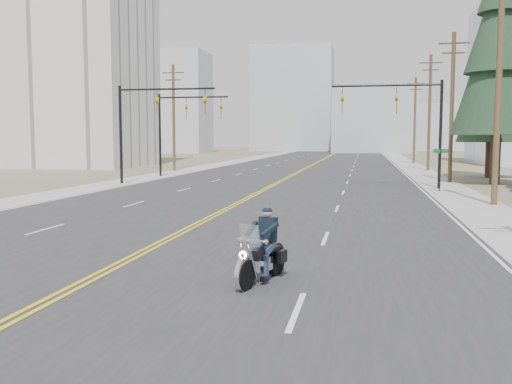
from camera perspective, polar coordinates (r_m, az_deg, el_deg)
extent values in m
cube|color=#303033|center=(76.80, 6.14, 2.95)|extent=(20.00, 200.00, 0.01)
cube|color=#A5A5A0|center=(78.57, -2.26, 3.03)|extent=(3.00, 200.00, 0.01)
cube|color=#A5A5A0|center=(76.73, 14.74, 2.80)|extent=(3.00, 200.00, 0.01)
cylinder|color=black|center=(42.15, -13.38, 5.56)|extent=(0.20, 0.20, 7.00)
cylinder|color=black|center=(40.99, -8.94, 10.13)|extent=(7.00, 0.14, 0.14)
imported|color=#BF8C0C|center=(41.18, -9.86, 9.19)|extent=(0.21, 0.26, 1.30)
imported|color=#BF8C0C|center=(40.09, -5.11, 9.35)|extent=(0.21, 0.26, 1.30)
cylinder|color=black|center=(38.77, 17.96, 5.47)|extent=(0.20, 0.20, 7.00)
cylinder|color=black|center=(38.65, 12.86, 10.35)|extent=(7.00, 0.14, 0.14)
imported|color=#BF8C0C|center=(38.63, 13.89, 9.36)|extent=(0.21, 0.26, 1.30)
imported|color=#BF8C0C|center=(38.61, 8.63, 9.46)|extent=(0.21, 0.26, 1.30)
cylinder|color=black|center=(49.56, -9.58, 5.60)|extent=(0.20, 0.20, 7.00)
cylinder|color=black|center=(48.72, -6.29, 9.41)|extent=(6.00, 0.14, 0.14)
imported|color=#BF8C0C|center=(48.86, -6.96, 8.63)|extent=(0.21, 0.26, 1.30)
imported|color=#BF8C0C|center=(48.03, -3.51, 8.71)|extent=(0.21, 0.26, 1.30)
cylinder|color=black|center=(36.82, 17.94, 2.06)|extent=(0.06, 0.06, 2.60)
cube|color=#0C5926|center=(36.77, 17.99, 3.93)|extent=(0.90, 0.03, 0.25)
cylinder|color=brown|center=(30.24, 23.09, 9.66)|extent=(0.30, 0.30, 11.50)
cylinder|color=brown|center=(44.97, 19.00, 7.95)|extent=(0.30, 0.30, 11.00)
cube|color=brown|center=(45.45, 19.18, 13.88)|extent=(2.20, 0.12, 0.12)
cube|color=brown|center=(45.35, 19.16, 13.00)|extent=(1.60, 0.12, 0.12)
cylinder|color=brown|center=(59.86, 16.96, 7.55)|extent=(0.30, 0.30, 11.50)
cube|color=brown|center=(60.27, 17.09, 12.26)|extent=(2.20, 0.12, 0.12)
cube|color=brown|center=(60.18, 17.07, 11.60)|extent=(1.60, 0.12, 0.12)
cylinder|color=brown|center=(76.77, 15.59, 6.88)|extent=(0.30, 0.30, 11.00)
cube|color=brown|center=(77.05, 15.68, 10.38)|extent=(2.20, 0.12, 0.12)
cube|color=brown|center=(76.99, 15.67, 9.86)|extent=(1.60, 0.12, 0.12)
cylinder|color=brown|center=(57.64, -8.24, 7.32)|extent=(0.30, 0.30, 10.50)
cube|color=brown|center=(57.96, -8.30, 11.72)|extent=(2.20, 0.12, 0.12)
cube|color=brown|center=(57.88, -8.29, 11.03)|extent=(1.60, 0.12, 0.12)
cube|color=silver|center=(71.32, -18.68, 14.60)|extent=(18.00, 14.00, 30.00)
cube|color=#B7BCC6|center=(128.51, -8.04, 8.82)|extent=(14.00, 12.00, 22.00)
cube|color=#ADB2B7|center=(131.54, 11.65, 6.94)|extent=(18.00, 14.00, 14.00)
cube|color=#ADB2B7|center=(147.92, 3.74, 9.19)|extent=(20.00, 15.00, 26.00)
cube|color=#B7BCC6|center=(157.62, 17.73, 6.16)|extent=(14.00, 14.00, 12.00)
cube|color=#ADB2B7|center=(147.68, -11.69, 7.15)|extent=(12.00, 12.00, 16.00)
cylinder|color=#382619|center=(43.94, 22.81, 3.00)|extent=(0.61, 0.61, 3.51)
cone|color=#1A341F|center=(44.26, 23.15, 12.12)|extent=(6.32, 6.32, 10.53)
cone|color=#1A341F|center=(44.72, 23.30, 15.91)|extent=(4.74, 4.74, 7.90)
cylinder|color=#382619|center=(51.31, 22.32, 2.99)|extent=(0.69, 0.69, 2.95)
cone|color=black|center=(51.44, 22.56, 9.57)|extent=(5.50, 5.50, 8.85)
cone|color=black|center=(51.70, 22.67, 12.34)|extent=(4.13, 4.13, 6.64)
cone|color=black|center=(52.08, 22.77, 15.07)|extent=(2.75, 2.75, 4.72)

